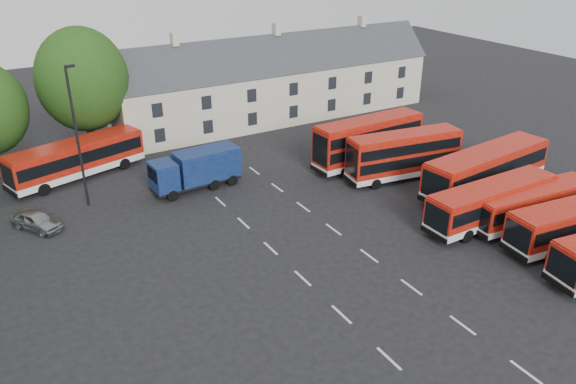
{
  "coord_description": "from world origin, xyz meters",
  "views": [
    {
      "loc": [
        -14.98,
        -21.81,
        19.09
      ],
      "look_at": [
        3.0,
        8.86,
        2.2
      ],
      "focal_mm": 35.0,
      "sensor_mm": 36.0,
      "label": 1
    }
  ],
  "objects_px": {
    "lamppost": "(77,134)",
    "silver_car": "(36,221)",
    "box_truck": "(197,168)",
    "bus_dd_south": "(404,153)"
  },
  "relations": [
    {
      "from": "lamppost",
      "to": "silver_car",
      "type": "bearing_deg",
      "value": -152.61
    },
    {
      "from": "box_truck",
      "to": "lamppost",
      "type": "relative_size",
      "value": 0.69
    },
    {
      "from": "box_truck",
      "to": "bus_dd_south",
      "type": "bearing_deg",
      "value": -27.16
    },
    {
      "from": "bus_dd_south",
      "to": "box_truck",
      "type": "bearing_deg",
      "value": 164.56
    },
    {
      "from": "bus_dd_south",
      "to": "box_truck",
      "type": "relative_size",
      "value": 1.37
    },
    {
      "from": "box_truck",
      "to": "lamppost",
      "type": "height_order",
      "value": "lamppost"
    },
    {
      "from": "bus_dd_south",
      "to": "silver_car",
      "type": "distance_m",
      "value": 28.33
    },
    {
      "from": "silver_car",
      "to": "lamppost",
      "type": "relative_size",
      "value": 0.37
    },
    {
      "from": "box_truck",
      "to": "lamppost",
      "type": "bearing_deg",
      "value": 166.73
    },
    {
      "from": "silver_car",
      "to": "lamppost",
      "type": "height_order",
      "value": "lamppost"
    }
  ]
}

